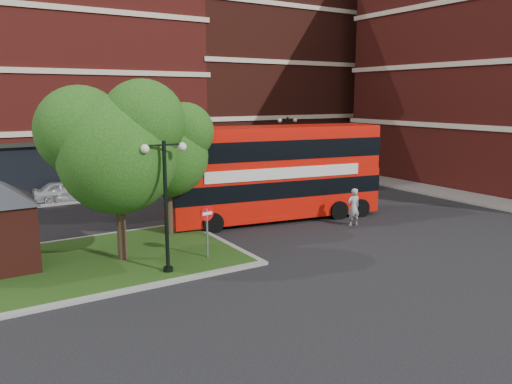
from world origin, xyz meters
TOP-DOWN VIEW (x-y plane):
  - ground at (0.00, 0.00)m, footprint 120.00×120.00m
  - pavement_far at (0.00, 16.50)m, footprint 44.00×3.00m
  - pavement_side at (16.50, 2.00)m, footprint 3.00×28.00m
  - terrace_far_left at (-8.00, 24.00)m, footprint 26.00×12.00m
  - terrace_far_right at (14.00, 24.00)m, footprint 18.00×12.00m
  - traffic_island at (-8.00, 3.00)m, footprint 12.60×7.60m
  - tree_island_west at (-6.60, 2.58)m, footprint 5.40×4.71m
  - tree_island_east at (-3.58, 5.06)m, footprint 4.46×3.90m
  - lamp_island at (-5.50, 0.20)m, footprint 1.72×0.36m
  - lamp_far_left at (2.00, 14.50)m, footprint 1.72×0.36m
  - lamp_far_right at (10.00, 14.50)m, footprint 1.72×0.36m
  - bus at (2.65, 5.24)m, footprint 11.76×4.39m
  - woman at (5.32, 2.00)m, footprint 0.76×0.55m
  - car_silver at (-5.99, 16.00)m, footprint 4.04×1.85m
  - car_white at (7.18, 14.50)m, footprint 4.51×1.83m
  - no_entry_sign at (-3.50, 0.95)m, footprint 0.63×0.13m

SIDE VIEW (x-z plane):
  - ground at x=0.00m, z-range 0.00..0.00m
  - pavement_far at x=0.00m, z-range 0.00..0.12m
  - pavement_side at x=16.50m, z-range 0.00..0.12m
  - traffic_island at x=-8.00m, z-range -0.01..0.14m
  - car_silver at x=-5.99m, z-range 0.00..1.34m
  - car_white at x=7.18m, z-range 0.00..1.45m
  - woman at x=5.32m, z-range 0.00..1.94m
  - no_entry_sign at x=-3.50m, z-range 0.48..2.76m
  - lamp_island at x=-5.50m, z-range 0.33..5.33m
  - lamp_far_left at x=2.00m, z-range 0.33..5.33m
  - lamp_far_right at x=10.00m, z-range 0.33..5.33m
  - bus at x=2.65m, z-range 0.69..5.07m
  - tree_island_east at x=-3.58m, z-range 1.10..7.39m
  - tree_island_west at x=-6.60m, z-range 1.19..8.40m
  - terrace_far_left at x=-8.00m, z-range 0.00..14.00m
  - terrace_far_right at x=14.00m, z-range 0.00..16.00m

